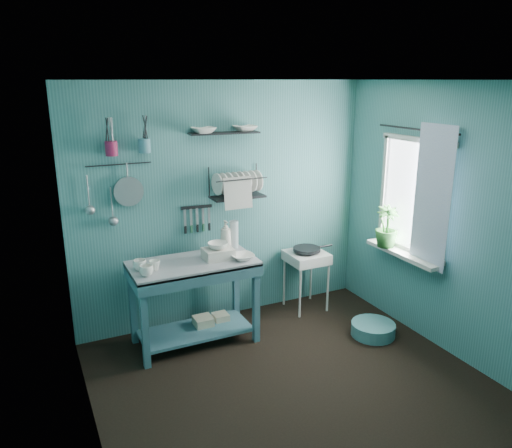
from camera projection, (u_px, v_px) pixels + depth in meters
name	position (u px, v px, depth m)	size (l,w,h in m)	color
floor	(294.00, 385.00, 4.25)	(3.20, 3.20, 0.00)	black
ceiling	(301.00, 80.00, 3.55)	(3.20, 3.20, 0.00)	silver
wall_back	(225.00, 204.00, 5.20)	(3.20, 3.20, 0.00)	#377172
wall_front	(442.00, 329.00, 2.60)	(3.20, 3.20, 0.00)	#377172
wall_left	(84.00, 280.00, 3.24)	(3.00, 3.00, 0.00)	#377172
wall_right	(449.00, 222.00, 4.56)	(3.00, 3.00, 0.00)	#377172
work_counter	(194.00, 302.00, 4.84)	(1.19, 0.60, 0.84)	#356370
mug_left	(146.00, 271.00, 4.37)	(0.12, 0.12, 0.10)	white
mug_mid	(155.00, 265.00, 4.50)	(0.10, 0.10, 0.09)	white
mug_right	(140.00, 265.00, 4.50)	(0.12, 0.12, 0.10)	white
wash_tub	(218.00, 253.00, 4.79)	(0.28, 0.22, 0.10)	beige
tub_bowl	(218.00, 246.00, 4.77)	(0.20, 0.20, 0.06)	white
soap_bottle	(226.00, 235.00, 5.02)	(0.12, 0.12, 0.30)	beige
water_bottle	(234.00, 234.00, 5.09)	(0.09, 0.09, 0.28)	silver
counter_bowl	(243.00, 257.00, 4.77)	(0.22, 0.22, 0.05)	white
hotplate_stand	(306.00, 280.00, 5.60)	(0.42, 0.42, 0.67)	silver
frying_pan	(307.00, 249.00, 5.49)	(0.30, 0.30, 0.04)	black
knife_strip	(196.00, 207.00, 5.04)	(0.32, 0.02, 0.03)	black
dish_rack	(237.00, 182.00, 5.05)	(0.55, 0.24, 0.32)	black
upper_shelf	(224.00, 133.00, 4.89)	(0.70, 0.18, 0.01)	black
shelf_bowl_left	(203.00, 123.00, 4.77)	(0.23, 0.23, 0.06)	white
shelf_bowl_right	(245.00, 123.00, 4.96)	(0.23, 0.23, 0.06)	white
utensil_cup_magenta	(111.00, 148.00, 4.48)	(0.11, 0.11, 0.13)	#951B45
utensil_cup_teal	(144.00, 146.00, 4.60)	(0.11, 0.11, 0.13)	teal
colander	(129.00, 191.00, 4.68)	(0.28, 0.28, 0.03)	#9B9CA2
ladle_outer	(88.00, 192.00, 4.53)	(0.01, 0.01, 0.30)	#9B9CA2
ladle_inner	(112.00, 203.00, 4.65)	(0.01, 0.01, 0.30)	#9B9CA2
hook_rail	(119.00, 164.00, 4.59)	(0.01, 0.01, 0.60)	black
window_glass	(414.00, 196.00, 4.91)	(1.10, 1.10, 0.00)	white
windowsill	(402.00, 254.00, 5.04)	(0.16, 0.95, 0.04)	silver
curtain	(432.00, 198.00, 4.61)	(1.35, 1.35, 0.00)	white
curtain_rod	(416.00, 129.00, 4.71)	(0.02, 0.02, 1.05)	black
potted_plant	(387.00, 227.00, 5.13)	(0.24, 0.24, 0.43)	#286026
storage_tin_large	(203.00, 327.00, 5.01)	(0.18, 0.18, 0.22)	tan
storage_tin_small	(221.00, 323.00, 5.12)	(0.15, 0.15, 0.20)	tan
floor_basin	(373.00, 329.00, 5.06)	(0.44, 0.44, 0.13)	teal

